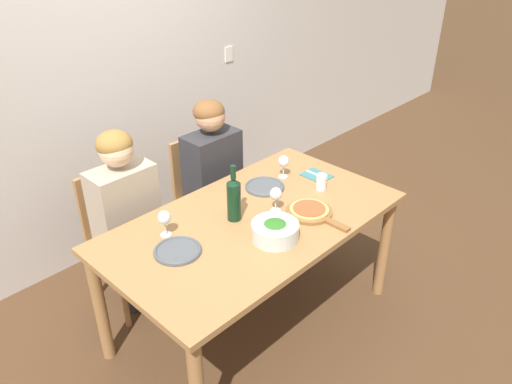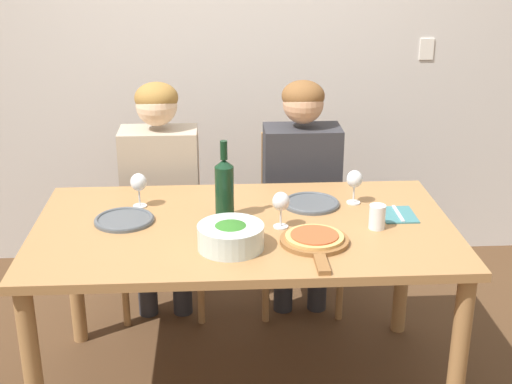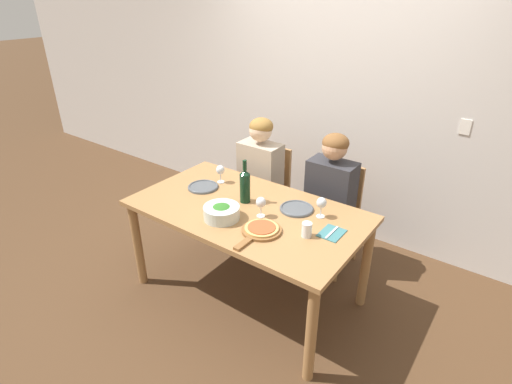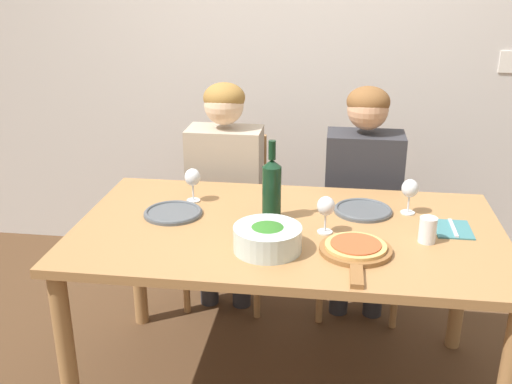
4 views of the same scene
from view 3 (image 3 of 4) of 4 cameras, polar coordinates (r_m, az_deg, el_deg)
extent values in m
plane|color=#4C331E|center=(3.36, -1.15, -14.01)|extent=(40.00, 40.00, 0.00)
cube|color=silver|center=(3.82, 11.63, 13.59)|extent=(10.00, 0.05, 2.70)
cube|color=white|center=(3.52, 27.72, 8.21)|extent=(0.08, 0.01, 0.12)
cube|color=#9E7042|center=(2.91, -1.29, -2.66)|extent=(1.70, 0.95, 0.04)
cylinder|color=#9E7042|center=(3.37, -16.54, -7.21)|extent=(0.07, 0.07, 0.74)
cylinder|color=#9E7042|center=(2.54, 7.87, -19.50)|extent=(0.07, 0.07, 0.74)
cylinder|color=#9E7042|center=(3.83, -6.89, -1.73)|extent=(0.07, 0.07, 0.74)
cylinder|color=#9E7042|center=(3.13, 15.42, -9.95)|extent=(0.07, 0.07, 0.74)
cube|color=#9E7042|center=(3.79, 0.78, -0.91)|extent=(0.42, 0.42, 0.04)
cube|color=#9E7042|center=(3.83, 2.49, 3.42)|extent=(0.38, 0.03, 0.45)
cylinder|color=#9E7042|center=(3.87, -3.18, -4.10)|extent=(0.04, 0.04, 0.41)
cylinder|color=#9E7042|center=(3.68, 1.46, -5.91)|extent=(0.04, 0.04, 0.41)
cylinder|color=#9E7042|center=(4.13, 0.14, -1.90)|extent=(0.04, 0.04, 0.41)
cylinder|color=#9E7042|center=(3.95, 4.61, -3.47)|extent=(0.04, 0.04, 0.41)
cube|color=#9E7042|center=(3.49, 10.34, -4.12)|extent=(0.42, 0.42, 0.04)
cube|color=#9E7042|center=(3.53, 12.09, 0.63)|extent=(0.38, 0.03, 0.45)
cylinder|color=#9E7042|center=(3.53, 5.88, -7.60)|extent=(0.04, 0.04, 0.41)
cylinder|color=#9E7042|center=(3.40, 11.45, -9.64)|extent=(0.04, 0.04, 0.41)
cylinder|color=#9E7042|center=(3.82, 8.81, -4.92)|extent=(0.04, 0.04, 0.41)
cylinder|color=#9E7042|center=(3.69, 14.04, -6.68)|extent=(0.04, 0.04, 0.41)
cylinder|color=#28282D|center=(3.88, -1.01, -3.65)|extent=(0.10, 0.10, 0.44)
cylinder|color=#28282D|center=(3.79, 1.17, -4.47)|extent=(0.10, 0.10, 0.44)
cube|color=tan|center=(3.65, 0.62, 2.96)|extent=(0.38, 0.22, 0.54)
cylinder|color=tan|center=(3.65, -4.18, 0.32)|extent=(0.07, 0.31, 0.14)
cylinder|color=tan|center=(3.43, 0.95, -1.46)|extent=(0.07, 0.31, 0.14)
sphere|color=beige|center=(3.51, 0.66, 8.78)|extent=(0.20, 0.20, 0.20)
ellipsoid|color=olive|center=(3.51, 0.75, 9.37)|extent=(0.21, 0.21, 0.15)
cylinder|color=#28282D|center=(3.57, 8.19, -7.05)|extent=(0.10, 0.10, 0.44)
cylinder|color=#28282D|center=(3.50, 10.79, -7.97)|extent=(0.10, 0.10, 0.44)
cube|color=#2D2D33|center=(3.33, 10.59, -0.02)|extent=(0.38, 0.22, 0.54)
cylinder|color=#2D2D33|center=(3.29, 5.35, -2.96)|extent=(0.07, 0.31, 0.14)
cylinder|color=#2D2D33|center=(3.14, 11.62, -5.07)|extent=(0.07, 0.31, 0.14)
sphere|color=tan|center=(3.18, 11.18, 6.25)|extent=(0.20, 0.20, 0.20)
ellipsoid|color=brown|center=(3.17, 11.32, 6.89)|extent=(0.21, 0.21, 0.15)
cylinder|color=black|center=(2.95, -1.58, 0.57)|extent=(0.08, 0.08, 0.23)
cone|color=black|center=(2.89, -1.61, 2.84)|extent=(0.08, 0.08, 0.03)
cylinder|color=black|center=(2.87, -1.63, 3.83)|extent=(0.03, 0.03, 0.08)
cylinder|color=silver|center=(2.77, -4.93, -2.93)|extent=(0.25, 0.25, 0.09)
ellipsoid|color=#2D6B23|center=(2.77, -4.94, -2.85)|extent=(0.21, 0.21, 0.10)
cylinder|color=#4C5156|center=(3.23, -7.56, 0.71)|extent=(0.25, 0.25, 0.01)
torus|color=#4C5156|center=(3.23, -7.56, 0.80)|extent=(0.24, 0.24, 0.01)
cylinder|color=#4C5156|center=(2.90, 5.82, -2.42)|extent=(0.25, 0.25, 0.01)
torus|color=#4C5156|center=(2.90, 5.83, -2.31)|extent=(0.24, 0.24, 0.01)
cylinder|color=brown|center=(2.64, 0.81, -5.45)|extent=(0.27, 0.27, 0.02)
cube|color=brown|center=(2.50, -1.91, -7.47)|extent=(0.04, 0.14, 0.02)
cylinder|color=tan|center=(2.63, 0.81, -5.18)|extent=(0.23, 0.23, 0.01)
cylinder|color=#AD4C28|center=(2.63, 0.81, -5.03)|extent=(0.18, 0.18, 0.01)
cylinder|color=silver|center=(3.30, -5.04, 1.44)|extent=(0.06, 0.06, 0.01)
cylinder|color=silver|center=(3.29, -5.06, 2.08)|extent=(0.01, 0.01, 0.07)
ellipsoid|color=silver|center=(3.26, -5.11, 3.18)|extent=(0.07, 0.07, 0.08)
ellipsoid|color=maroon|center=(3.26, -5.10, 2.98)|extent=(0.06, 0.06, 0.03)
cylinder|color=silver|center=(2.84, 9.19, -3.45)|extent=(0.06, 0.06, 0.01)
cylinder|color=silver|center=(2.82, 9.25, -2.74)|extent=(0.01, 0.01, 0.07)
ellipsoid|color=silver|center=(2.78, 9.35, -1.51)|extent=(0.07, 0.07, 0.08)
ellipsoid|color=maroon|center=(2.79, 9.33, -1.73)|extent=(0.06, 0.06, 0.03)
cylinder|color=silver|center=(2.80, 0.70, -3.44)|extent=(0.06, 0.06, 0.01)
cylinder|color=silver|center=(2.78, 0.70, -2.72)|extent=(0.01, 0.01, 0.07)
ellipsoid|color=silver|center=(2.75, 0.71, -1.47)|extent=(0.07, 0.07, 0.08)
ellipsoid|color=maroon|center=(2.76, 0.71, -1.70)|extent=(0.06, 0.06, 0.03)
cylinder|color=silver|center=(2.59, 7.26, -5.36)|extent=(0.07, 0.07, 0.10)
cube|color=#387075|center=(2.66, 10.77, -5.78)|extent=(0.14, 0.18, 0.01)
cube|color=silver|center=(2.66, 10.78, -5.67)|extent=(0.01, 0.17, 0.01)
camera|label=1|loc=(3.24, -51.46, 19.61)|focal=35.00mm
camera|label=2|loc=(1.79, -73.07, -1.13)|focal=50.00mm
camera|label=4|loc=(1.45, -56.78, -3.49)|focal=42.00mm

